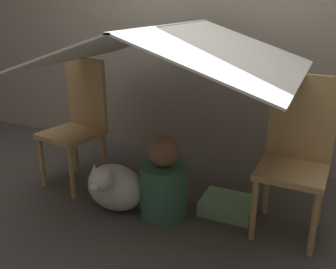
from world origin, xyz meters
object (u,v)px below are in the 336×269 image
dog (114,186)px  chair_right (296,152)px  person_front (164,182)px  chair_left (78,119)px

dog → chair_right: bearing=14.8°
person_front → dog: 0.34m
person_front → dog: size_ratio=1.36×
chair_left → dog: size_ratio=2.31×
chair_left → dog: bearing=-20.8°
chair_right → dog: size_ratio=2.31×
chair_left → person_front: size_ratio=1.69×
chair_right → person_front: bearing=-162.9°
chair_left → person_front: bearing=-3.4°
chair_right → person_front: chair_right is taller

